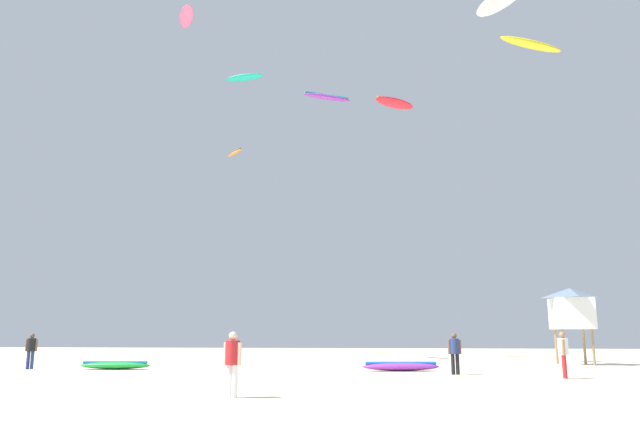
# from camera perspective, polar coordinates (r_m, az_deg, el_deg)

# --- Properties ---
(ground_plane) EXTENTS (120.00, 120.00, 0.00)m
(ground_plane) POSITION_cam_1_polar(r_m,az_deg,el_deg) (13.02, -10.33, -18.65)
(ground_plane) COLOR beige
(person_foreground) EXTENTS (0.53, 0.39, 1.71)m
(person_foreground) POSITION_cam_1_polar(r_m,az_deg,el_deg) (16.68, -8.26, -13.67)
(person_foreground) COLOR silver
(person_foreground) RESTS_ON ground
(person_midground) EXTENTS (0.54, 0.38, 1.67)m
(person_midground) POSITION_cam_1_polar(r_m,az_deg,el_deg) (32.67, -25.58, -11.63)
(person_midground) COLOR navy
(person_midground) RESTS_ON ground
(person_left) EXTENTS (0.39, 0.56, 1.73)m
(person_left) POSITION_cam_1_polar(r_m,az_deg,el_deg) (25.36, 21.95, -12.18)
(person_left) COLOR #B21E23
(person_left) RESTS_ON ground
(person_right) EXTENTS (0.56, 0.38, 1.69)m
(person_right) POSITION_cam_1_polar(r_m,az_deg,el_deg) (26.35, 12.58, -12.73)
(person_right) COLOR black
(person_right) RESTS_ON ground
(kite_grounded_near) EXTENTS (3.37, 1.28, 0.42)m
(kite_grounded_near) POSITION_cam_1_polar(r_m,az_deg,el_deg) (31.02, -18.76, -13.65)
(kite_grounded_near) COLOR green
(kite_grounded_near) RESTS_ON ground
(kite_grounded_mid) EXTENTS (3.61, 1.50, 0.43)m
(kite_grounded_mid) POSITION_cam_1_polar(r_m,az_deg,el_deg) (28.44, 7.64, -14.37)
(kite_grounded_mid) COLOR purple
(kite_grounded_mid) RESTS_ON ground
(lifeguard_tower) EXTENTS (2.30, 2.30, 4.15)m
(lifeguard_tower) POSITION_cam_1_polar(r_m,az_deg,el_deg) (36.56, 22.59, -8.48)
(lifeguard_tower) COLOR #8C704C
(lifeguard_tower) RESTS_ON ground
(kite_aloft_0) EXTENTS (2.28, 2.56, 0.61)m
(kite_aloft_0) POSITION_cam_1_polar(r_m,az_deg,el_deg) (56.73, -8.02, 5.40)
(kite_aloft_0) COLOR orange
(kite_aloft_1) EXTENTS (3.99, 2.86, 0.69)m
(kite_aloft_1) POSITION_cam_1_polar(r_m,az_deg,el_deg) (47.61, 0.64, 10.64)
(kite_aloft_1) COLOR purple
(kite_aloft_2) EXTENTS (3.28, 4.07, 1.05)m
(kite_aloft_2) POSITION_cam_1_polar(r_m,az_deg,el_deg) (40.80, 16.64, 18.50)
(kite_aloft_2) COLOR white
(kite_aloft_3) EXTENTS (2.33, 3.51, 0.46)m
(kite_aloft_3) POSITION_cam_1_polar(r_m,az_deg,el_deg) (47.19, -12.48, 17.41)
(kite_aloft_3) COLOR #E5598C
(kite_aloft_4) EXTENTS (3.63, 1.75, 0.47)m
(kite_aloft_4) POSITION_cam_1_polar(r_m,az_deg,el_deg) (53.64, -7.13, 12.33)
(kite_aloft_4) COLOR #19B29E
(kite_aloft_5) EXTENTS (2.82, 2.54, 0.56)m
(kite_aloft_5) POSITION_cam_1_polar(r_m,az_deg,el_deg) (38.60, 7.06, 10.02)
(kite_aloft_5) COLOR red
(kite_aloft_6) EXTENTS (3.61, 2.71, 0.67)m
(kite_aloft_6) POSITION_cam_1_polar(r_m,az_deg,el_deg) (30.85, 19.30, 14.56)
(kite_aloft_6) COLOR yellow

